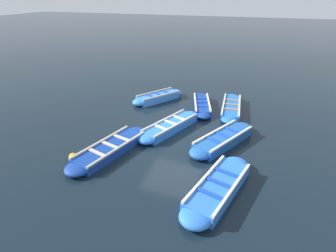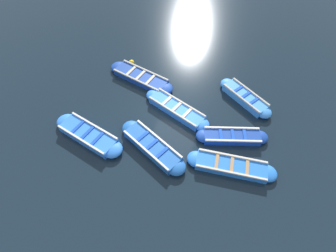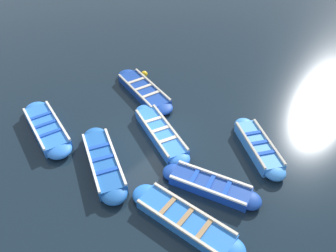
{
  "view_description": "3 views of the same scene",
  "coord_description": "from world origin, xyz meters",
  "px_view_note": "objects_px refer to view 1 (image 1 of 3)",
  "views": [
    {
      "loc": [
        -3.01,
        9.65,
        5.51
      ],
      "look_at": [
        0.27,
        -0.05,
        0.22
      ],
      "focal_mm": 28.0,
      "sensor_mm": 36.0,
      "label": 1
    },
    {
      "loc": [
        -7.81,
        -2.15,
        10.09
      ],
      "look_at": [
        -0.99,
        -0.06,
        0.3
      ],
      "focal_mm": 28.0,
      "sensor_mm": 36.0,
      "label": 2
    },
    {
      "loc": [
        -6.48,
        -6.39,
        8.31
      ],
      "look_at": [
        0.51,
        -0.23,
        0.36
      ],
      "focal_mm": 35.0,
      "sensor_mm": 36.0,
      "label": 3
    }
  ],
  "objects_px": {
    "boat_inner_gap": "(231,107)",
    "buoy_orange_near": "(73,157)",
    "boat_drifting": "(223,139)",
    "boat_outer_right": "(218,188)",
    "boat_alongside": "(202,105)",
    "boat_centre": "(110,149)",
    "boat_mid_row": "(158,97)",
    "boat_stern_in": "(170,126)"
  },
  "relations": [
    {
      "from": "boat_inner_gap",
      "to": "buoy_orange_near",
      "type": "relative_size",
      "value": 12.27
    },
    {
      "from": "boat_drifting",
      "to": "buoy_orange_near",
      "type": "distance_m",
      "value": 5.8
    },
    {
      "from": "boat_drifting",
      "to": "boat_outer_right",
      "type": "distance_m",
      "value": 3.01
    },
    {
      "from": "boat_outer_right",
      "to": "buoy_orange_near",
      "type": "height_order",
      "value": "boat_outer_right"
    },
    {
      "from": "boat_outer_right",
      "to": "boat_alongside",
      "type": "relative_size",
      "value": 1.14
    },
    {
      "from": "boat_alongside",
      "to": "buoy_orange_near",
      "type": "distance_m",
      "value": 7.13
    },
    {
      "from": "boat_centre",
      "to": "boat_inner_gap",
      "type": "relative_size",
      "value": 1.05
    },
    {
      "from": "boat_outer_right",
      "to": "boat_mid_row",
      "type": "height_order",
      "value": "boat_mid_row"
    },
    {
      "from": "boat_drifting",
      "to": "buoy_orange_near",
      "type": "xyz_separation_m",
      "value": [
        4.98,
        2.97,
        -0.04
      ]
    },
    {
      "from": "boat_stern_in",
      "to": "boat_centre",
      "type": "xyz_separation_m",
      "value": [
        1.6,
        2.48,
        -0.02
      ]
    },
    {
      "from": "boat_outer_right",
      "to": "boat_inner_gap",
      "type": "distance_m",
      "value": 6.5
    },
    {
      "from": "boat_outer_right",
      "to": "boat_alongside",
      "type": "height_order",
      "value": "boat_outer_right"
    },
    {
      "from": "boat_alongside",
      "to": "boat_centre",
      "type": "xyz_separation_m",
      "value": [
        2.41,
        5.33,
        -0.0
      ]
    },
    {
      "from": "boat_inner_gap",
      "to": "boat_mid_row",
      "type": "distance_m",
      "value": 4.05
    },
    {
      "from": "boat_alongside",
      "to": "boat_centre",
      "type": "bearing_deg",
      "value": 65.67
    },
    {
      "from": "boat_alongside",
      "to": "boat_centre",
      "type": "relative_size",
      "value": 0.83
    },
    {
      "from": "boat_alongside",
      "to": "boat_inner_gap",
      "type": "bearing_deg",
      "value": -172.28
    },
    {
      "from": "boat_stern_in",
      "to": "boat_mid_row",
      "type": "bearing_deg",
      "value": -60.78
    },
    {
      "from": "boat_drifting",
      "to": "boat_inner_gap",
      "type": "xyz_separation_m",
      "value": [
        0.08,
        -3.49,
        -0.04
      ]
    },
    {
      "from": "boat_alongside",
      "to": "boat_mid_row",
      "type": "bearing_deg",
      "value": -5.85
    },
    {
      "from": "boat_drifting",
      "to": "boat_inner_gap",
      "type": "relative_size",
      "value": 0.96
    },
    {
      "from": "boat_inner_gap",
      "to": "boat_centre",
      "type": "bearing_deg",
      "value": 54.76
    },
    {
      "from": "boat_centre",
      "to": "buoy_orange_near",
      "type": "xyz_separation_m",
      "value": [
        0.98,
        0.93,
        -0.01
      ]
    },
    {
      "from": "boat_stern_in",
      "to": "boat_mid_row",
      "type": "distance_m",
      "value": 3.57
    },
    {
      "from": "boat_drifting",
      "to": "boat_stern_in",
      "type": "bearing_deg",
      "value": -10.25
    },
    {
      "from": "boat_outer_right",
      "to": "boat_centre",
      "type": "xyz_separation_m",
      "value": [
        4.26,
        -0.95,
        -0.03
      ]
    },
    {
      "from": "boat_centre",
      "to": "boat_mid_row",
      "type": "bearing_deg",
      "value": -88.55
    },
    {
      "from": "boat_alongside",
      "to": "boat_inner_gap",
      "type": "xyz_separation_m",
      "value": [
        -1.5,
        -0.2,
        -0.01
      ]
    },
    {
      "from": "boat_stern_in",
      "to": "boat_alongside",
      "type": "bearing_deg",
      "value": -105.78
    },
    {
      "from": "boat_drifting",
      "to": "boat_mid_row",
      "type": "relative_size",
      "value": 1.21
    },
    {
      "from": "boat_mid_row",
      "to": "boat_inner_gap",
      "type": "bearing_deg",
      "value": 179.18
    },
    {
      "from": "boat_drifting",
      "to": "boat_alongside",
      "type": "height_order",
      "value": "boat_drifting"
    },
    {
      "from": "boat_drifting",
      "to": "boat_centre",
      "type": "relative_size",
      "value": 0.91
    },
    {
      "from": "boat_outer_right",
      "to": "buoy_orange_near",
      "type": "relative_size",
      "value": 12.24
    },
    {
      "from": "boat_drifting",
      "to": "boat_mid_row",
      "type": "distance_m",
      "value": 5.45
    },
    {
      "from": "boat_drifting",
      "to": "boat_alongside",
      "type": "relative_size",
      "value": 1.1
    },
    {
      "from": "boat_outer_right",
      "to": "boat_stern_in",
      "type": "relative_size",
      "value": 1.02
    },
    {
      "from": "boat_inner_gap",
      "to": "boat_stern_in",
      "type": "bearing_deg",
      "value": 52.98
    },
    {
      "from": "boat_stern_in",
      "to": "buoy_orange_near",
      "type": "distance_m",
      "value": 4.28
    },
    {
      "from": "boat_centre",
      "to": "boat_mid_row",
      "type": "relative_size",
      "value": 1.33
    },
    {
      "from": "boat_outer_right",
      "to": "boat_centre",
      "type": "distance_m",
      "value": 4.37
    },
    {
      "from": "boat_mid_row",
      "to": "boat_stern_in",
      "type": "bearing_deg",
      "value": 119.22
    }
  ]
}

